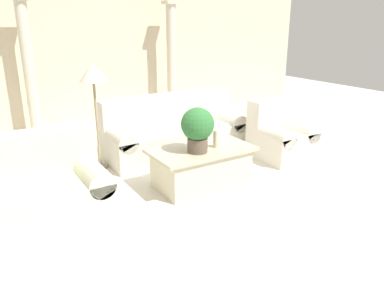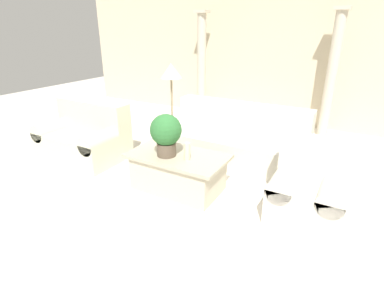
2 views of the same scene
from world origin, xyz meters
TOP-DOWN VIEW (x-y plane):
  - ground_plane at (0.00, 0.00)m, footprint 16.00×16.00m
  - wall_back at (0.00, 3.31)m, footprint 10.00×0.06m
  - sofa_long at (0.22, 0.89)m, footprint 2.17×0.87m
  - loveseat at (-1.99, -0.19)m, footprint 1.37×0.87m
  - coffee_table at (-0.09, -0.37)m, footprint 1.26×0.72m
  - potted_plant at (-0.20, -0.45)m, footprint 0.39×0.39m
  - pillar_candle at (0.09, -0.43)m, footprint 0.08×0.08m
  - floor_lamp at (-0.98, 0.87)m, footprint 0.37×0.37m
  - column_left at (-1.45, 2.83)m, footprint 0.27×0.27m
  - column_right at (1.27, 2.83)m, footprint 0.27×0.27m
  - armchair at (1.49, -0.12)m, footprint 0.78×0.78m

SIDE VIEW (x-z plane):
  - ground_plane at x=0.00m, z-range 0.00..0.00m
  - coffee_table at x=-0.09m, z-range 0.01..0.50m
  - armchair at x=1.49m, z-range -0.08..0.77m
  - sofa_long at x=0.22m, z-range -0.10..0.79m
  - loveseat at x=-1.99m, z-range -0.09..0.80m
  - pillar_candle at x=0.09m, z-range 0.49..0.71m
  - potted_plant at x=-0.20m, z-range 0.53..1.07m
  - column_left at x=-1.45m, z-range 0.03..2.37m
  - column_right at x=1.27m, z-range 0.03..2.37m
  - floor_lamp at x=-0.98m, z-range 0.53..1.99m
  - wall_back at x=0.00m, z-range 0.00..3.20m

